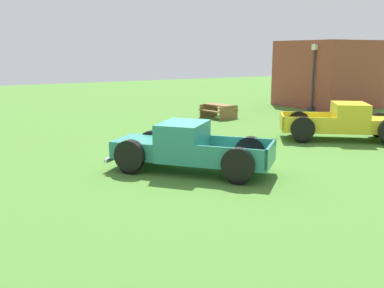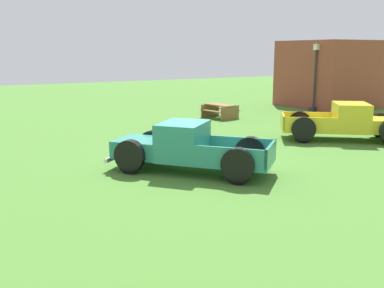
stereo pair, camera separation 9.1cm
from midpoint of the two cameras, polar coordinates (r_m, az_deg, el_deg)
name	(u,v)px [view 1 (the left image)]	position (r m, az deg, el deg)	size (l,w,h in m)	color
ground_plane	(193,166)	(14.65, -0.10, -2.89)	(80.00, 80.00, 0.00)	#477A2D
pickup_truck_foreground	(181,148)	(13.93, -1.64, -0.50)	(5.05, 4.74, 1.57)	#2D8475
pickup_truck_behind_left	(351,123)	(19.94, 19.84, 2.65)	(4.65, 5.26, 1.60)	yellow
lamp_post_near	(313,76)	(28.86, 15.41, 8.55)	(0.36, 0.36, 4.24)	#2D2D33
picnic_table	(219,109)	(25.11, 3.37, 4.53)	(2.06, 1.82, 0.78)	olive
brick_pavilion	(328,74)	(31.82, 17.18, 8.73)	(5.48, 5.31, 4.43)	brown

